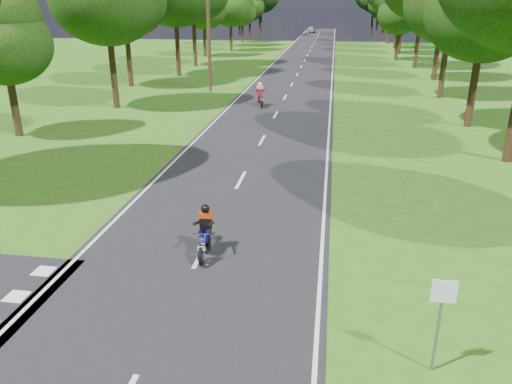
# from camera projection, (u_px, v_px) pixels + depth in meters

# --- Properties ---
(ground) EXTENTS (160.00, 160.00, 0.00)m
(ground) POSITION_uv_depth(u_px,v_px,m) (182.00, 290.00, 12.11)
(ground) COLOR #2A5613
(ground) RESTS_ON ground
(main_road) EXTENTS (7.00, 140.00, 0.02)m
(main_road) POSITION_uv_depth(u_px,v_px,m) (305.00, 60.00, 58.24)
(main_road) COLOR black
(main_road) RESTS_ON ground
(road_markings) EXTENTS (7.40, 140.00, 0.01)m
(road_markings) POSITION_uv_depth(u_px,v_px,m) (302.00, 62.00, 56.53)
(road_markings) COLOR silver
(road_markings) RESTS_ON main_road
(telegraph_pole) EXTENTS (1.20, 0.26, 8.00)m
(telegraph_pole) POSITION_uv_depth(u_px,v_px,m) (209.00, 36.00, 37.32)
(telegraph_pole) COLOR #382616
(telegraph_pole) RESTS_ON ground
(road_sign) EXTENTS (0.45, 0.07, 2.00)m
(road_sign) POSITION_uv_depth(u_px,v_px,m) (441.00, 310.00, 9.00)
(road_sign) COLOR slate
(road_sign) RESTS_ON ground
(rider_near_blue) EXTENTS (0.69, 1.68, 1.37)m
(rider_near_blue) POSITION_uv_depth(u_px,v_px,m) (205.00, 230.00, 13.64)
(rider_near_blue) COLOR #0E0B7B
(rider_near_blue) RESTS_ON main_road
(rider_far_red) EXTENTS (1.07, 1.95, 1.55)m
(rider_far_red) POSITION_uv_depth(u_px,v_px,m) (260.00, 94.00, 32.86)
(rider_far_red) COLOR #B80E21
(rider_far_red) RESTS_ON main_road
(distant_car) EXTENTS (2.18, 4.09, 1.32)m
(distant_car) POSITION_uv_depth(u_px,v_px,m) (311.00, 30.00, 107.23)
(distant_car) COLOR silver
(distant_car) RESTS_ON main_road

